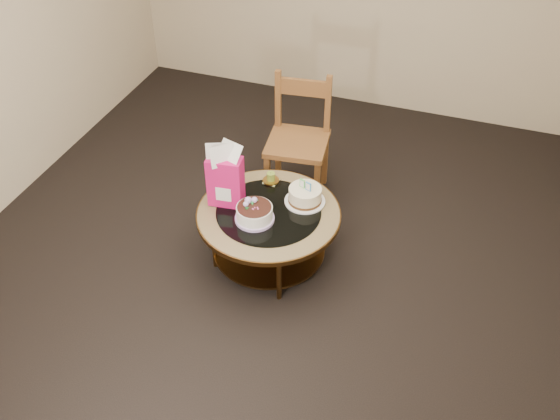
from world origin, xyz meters
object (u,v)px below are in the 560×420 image
(decorated_cake, at_px, (254,214))
(gift_bag, at_px, (225,175))
(dining_chair, at_px, (298,139))
(coffee_table, at_px, (269,220))
(cream_cake, at_px, (305,195))

(decorated_cake, xyz_separation_m, gift_bag, (-0.25, 0.11, 0.19))
(gift_bag, relative_size, dining_chair, 0.48)
(decorated_cake, relative_size, gift_bag, 0.56)
(coffee_table, relative_size, gift_bag, 2.11)
(coffee_table, xyz_separation_m, gift_bag, (-0.31, -0.00, 0.32))
(dining_chair, bearing_deg, coffee_table, -92.94)
(dining_chair, bearing_deg, gift_bag, -113.38)
(cream_cake, height_order, gift_bag, gift_bag)
(coffee_table, distance_m, cream_cake, 0.31)
(cream_cake, bearing_deg, dining_chair, 134.11)
(coffee_table, height_order, cream_cake, cream_cake)
(decorated_cake, xyz_separation_m, dining_chair, (0.00, 0.97, 0.00))
(cream_cake, bearing_deg, coffee_table, -115.88)
(coffee_table, distance_m, decorated_cake, 0.19)
(decorated_cake, height_order, gift_bag, gift_bag)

